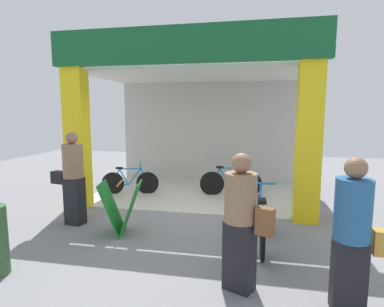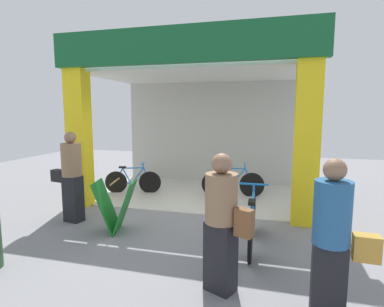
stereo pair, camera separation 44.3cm
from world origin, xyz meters
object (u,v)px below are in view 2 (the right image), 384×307
at_px(pedestrian_2, 222,221).
at_px(pedestrian_1, 333,238).
at_px(bicycle_inside_0, 133,181).
at_px(sandwich_board_sign, 116,206).
at_px(pedestrian_3, 71,175).
at_px(bicycle_inside_1, 232,183).
at_px(bicycle_parked_0, 252,223).

bearing_deg(pedestrian_2, pedestrian_1, -9.51).
relative_size(bicycle_inside_0, sandwich_board_sign, 1.54).
height_order(sandwich_board_sign, pedestrian_3, pedestrian_3).
distance_m(bicycle_inside_0, sandwich_board_sign, 2.63).
bearing_deg(pedestrian_3, bicycle_inside_0, 84.88).
distance_m(bicycle_inside_1, bicycle_parked_0, 2.92).
xyz_separation_m(pedestrian_1, pedestrian_3, (-4.28, 1.80, 0.05)).
height_order(bicycle_parked_0, sandwich_board_sign, bicycle_parked_0).
distance_m(bicycle_inside_0, pedestrian_3, 2.28).
bearing_deg(bicycle_inside_0, sandwich_board_sign, -70.74).
relative_size(sandwich_board_sign, pedestrian_1, 0.56).
bearing_deg(bicycle_parked_0, pedestrian_1, -59.62).
distance_m(bicycle_inside_0, bicycle_inside_1, 2.55).
bearing_deg(pedestrian_1, sandwich_board_sign, 154.77).
bearing_deg(bicycle_inside_1, pedestrian_2, -84.16).
xyz_separation_m(bicycle_parked_0, sandwich_board_sign, (-2.34, 0.01, 0.08)).
bearing_deg(pedestrian_3, pedestrian_2, -27.04).
xyz_separation_m(pedestrian_2, pedestrian_3, (-3.14, 1.60, 0.04)).
distance_m(pedestrian_2, pedestrian_3, 3.53).
bearing_deg(bicycle_inside_0, pedestrian_3, -95.12).
distance_m(sandwich_board_sign, pedestrian_3, 1.18).
bearing_deg(pedestrian_3, sandwich_board_sign, -14.66).
xyz_separation_m(sandwich_board_sign, pedestrian_1, (3.22, -1.52, 0.39)).
height_order(sandwich_board_sign, pedestrian_2, pedestrian_2).
bearing_deg(pedestrian_1, pedestrian_2, 170.49).
xyz_separation_m(bicycle_inside_1, pedestrian_2, (0.42, -4.15, 0.51)).
distance_m(bicycle_inside_1, pedestrian_1, 4.64).
relative_size(bicycle_inside_0, pedestrian_2, 0.87).
relative_size(bicycle_inside_0, bicycle_inside_1, 0.92).
distance_m(bicycle_parked_0, pedestrian_2, 1.42).
relative_size(sandwich_board_sign, pedestrian_3, 0.53).
relative_size(pedestrian_2, pedestrian_3, 0.95).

